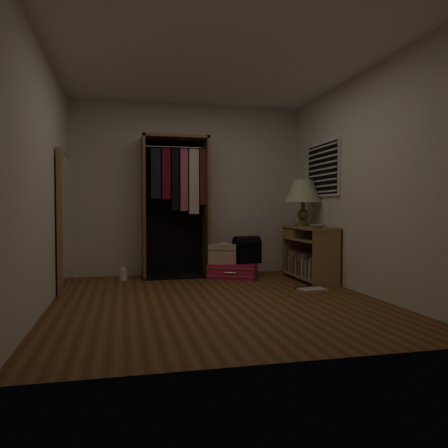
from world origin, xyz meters
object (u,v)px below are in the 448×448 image
Objects in this scene: open_wardrobe at (177,194)px; black_bag at (247,249)px; floor_mirror at (64,221)px; white_jug at (123,274)px; pink_suitcase at (233,270)px; train_case at (223,253)px; console_bookshelf at (308,252)px; table_lamp at (303,192)px.

black_bag is (0.98, -0.31, -0.81)m from open_wardrobe.
white_jug is (0.71, 0.60, -0.77)m from floor_mirror.
train_case reaches higher than pink_suitcase.
console_bookshelf is 2.07m from open_wardrobe.
black_bag is (0.34, -0.08, 0.06)m from train_case.
console_bookshelf is at bearing 0.68° from floor_mirror.
table_lamp reaches higher than black_bag.
black_bag is 1.79m from white_jug.
floor_mirror is 4.10× the size of black_bag.
pink_suitcase is at bearing -4.34° from white_jug.
console_bookshelf is 0.55× the size of open_wardrobe.
pink_suitcase is at bearing 158.50° from black_bag.
table_lamp is at bearing 5.81° from train_case.
train_case is 1.46m from table_lamp.
train_case is at bearing 156.00° from console_bookshelf.
black_bag reaches higher than pink_suitcase.
console_bookshelf is 2.33× the size of train_case.
console_bookshelf reaches higher than train_case.
pink_suitcase is (0.78, -0.29, -1.11)m from open_wardrobe.
train_case is at bearing -2.67° from white_jug.
console_bookshelf is at bearing -91.43° from table_lamp.
floor_mirror is 2.54m from black_bag.
train_case is at bearing 152.52° from black_bag.
table_lamp is at bearing 4.27° from floor_mirror.
table_lamp reaches higher than white_jug.
open_wardrobe is 1.39m from pink_suitcase.
table_lamp is (1.76, -0.53, 0.02)m from open_wardrobe.
open_wardrobe is (-1.76, 0.73, 0.83)m from console_bookshelf.
pink_suitcase is 4.21× the size of white_jug.
open_wardrobe is at bearing 157.34° from console_bookshelf.
pink_suitcase is 0.37m from black_bag.
train_case is at bearing -20.28° from open_wardrobe.
train_case is 1.45m from white_jug.
black_bag reaches higher than white_jug.
floor_mirror reaches higher than white_jug.
table_lamp is at bearing 9.56° from pink_suitcase.
open_wardrobe is 4.95× the size of black_bag.
open_wardrobe is at bearing 147.42° from black_bag.
floor_mirror is at bearing -175.73° from table_lamp.
open_wardrobe is 1.71m from floor_mirror.
black_bag is (0.20, -0.02, 0.31)m from pink_suitcase.
pink_suitcase is 1.25× the size of table_lamp.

